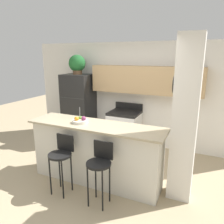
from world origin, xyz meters
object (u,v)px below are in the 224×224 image
object	(u,v)px
refrigerator	(79,108)
potted_plant_on_fridge	(77,64)
stove_range	(124,129)
bar_stool_right	(100,164)
bar_stool_left	(61,155)
fruit_bowl	(80,121)
trash_bin	(95,138)

from	to	relation	value
refrigerator	potted_plant_on_fridge	distance (m)	1.14
stove_range	bar_stool_right	world-z (taller)	stove_range
bar_stool_right	potted_plant_on_fridge	size ratio (longest dim) A/B	2.01
stove_range	bar_stool_right	size ratio (longest dim) A/B	1.09
refrigerator	stove_range	distance (m)	1.37
bar_stool_left	potted_plant_on_fridge	bearing A→B (deg)	115.90
stove_range	bar_stool_left	world-z (taller)	stove_range
refrigerator	fruit_bowl	bearing A→B (deg)	-56.14
bar_stool_left	fruit_bowl	xyz separation A→B (m)	(0.07, 0.50, 0.46)
stove_range	potted_plant_on_fridge	size ratio (longest dim) A/B	2.20
potted_plant_on_fridge	trash_bin	bearing A→B (deg)	-19.96
refrigerator	trash_bin	xyz separation A→B (m)	(0.59, -0.22, -0.69)
stove_range	bar_stool_left	bearing A→B (deg)	-96.81
fruit_bowl	trash_bin	xyz separation A→B (m)	(-0.52, 1.44, -0.93)
fruit_bowl	potted_plant_on_fridge	bearing A→B (deg)	123.86
fruit_bowl	trash_bin	size ratio (longest dim) A/B	0.74
refrigerator	fruit_bowl	distance (m)	2.01
fruit_bowl	stove_range	bearing A→B (deg)	83.44
trash_bin	stove_range	bearing A→B (deg)	17.51
refrigerator	trash_bin	world-z (taller)	refrigerator
bar_stool_left	refrigerator	bearing A→B (deg)	115.90
bar_stool_left	potted_plant_on_fridge	size ratio (longest dim) A/B	2.01
stove_range	trash_bin	xyz separation A→B (m)	(-0.71, -0.22, -0.27)
bar_stool_left	trash_bin	world-z (taller)	bar_stool_left
refrigerator	fruit_bowl	size ratio (longest dim) A/B	6.31
bar_stool_left	stove_range	bearing A→B (deg)	83.19
refrigerator	trash_bin	size ratio (longest dim) A/B	4.64
bar_stool_right	refrigerator	bearing A→B (deg)	129.14
stove_range	fruit_bowl	size ratio (longest dim) A/B	3.83
bar_stool_right	trash_bin	bearing A→B (deg)	120.88
potted_plant_on_fridge	stove_range	bearing A→B (deg)	0.36
stove_range	refrigerator	bearing A→B (deg)	-179.63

